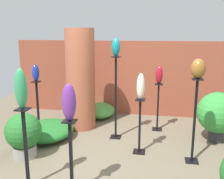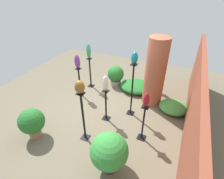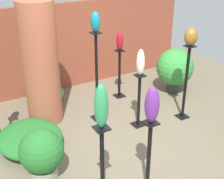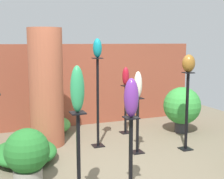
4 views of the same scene
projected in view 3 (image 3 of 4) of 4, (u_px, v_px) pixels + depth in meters
name	position (u px, v px, depth m)	size (l,w,h in m)	color
ground_plane	(125.00, 141.00, 4.96)	(8.00, 8.00, 0.00)	#6B604C
brick_wall_back	(65.00, 47.00, 6.45)	(5.60, 0.12, 1.79)	brown
brick_pillar	(41.00, 64.00, 5.13)	(0.60, 0.60, 2.08)	#9E5138
pedestal_bronze	(185.00, 86.00, 5.38)	(0.20, 0.20, 1.34)	black
pedestal_ivory	(139.00, 103.00, 5.22)	(0.20, 0.20, 0.94)	black
pedestal_jade	(102.00, 171.00, 3.58)	(0.20, 0.20, 1.08)	black
pedestal_violet	(149.00, 159.00, 3.85)	(0.20, 0.20, 0.98)	black
pedestal_teal	(97.00, 81.00, 5.30)	(0.20, 0.20, 1.57)	black
pedestal_ruby	(119.00, 76.00, 6.21)	(0.20, 0.20, 0.98)	black
art_vase_bronze	(191.00, 37.00, 5.01)	(0.22, 0.21, 0.30)	brown
art_vase_ivory	(141.00, 62.00, 4.90)	(0.13, 0.14, 0.43)	beige
art_vase_jade	(101.00, 107.00, 3.21)	(0.15, 0.15, 0.51)	#2D9356
art_vase_violet	(152.00, 105.00, 3.52)	(0.17, 0.17, 0.45)	#6B2D8C
art_vase_teal	(95.00, 22.00, 4.86)	(0.15, 0.16, 0.33)	#0F727A
art_vase_ruby	(120.00, 41.00, 5.90)	(0.14, 0.14, 0.36)	maroon
potted_plant_front_left	(175.00, 68.00, 6.36)	(0.76, 0.76, 0.94)	#2D2D33
potted_plant_mid_right	(42.00, 153.00, 4.02)	(0.59, 0.59, 0.74)	gray
foliage_bed_east	(45.00, 93.00, 6.16)	(0.71, 0.83, 0.33)	#479942
foliage_bed_west	(30.00, 138.00, 4.78)	(0.98, 1.12, 0.30)	#236B28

